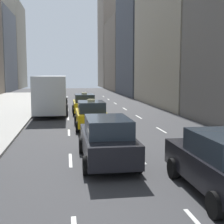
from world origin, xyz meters
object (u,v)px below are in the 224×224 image
city_bus (52,92)px  sedan_black_near (223,163)px  taxi_lead (84,104)px  taxi_second (91,115)px  sedan_silver_behind (107,139)px

city_bus → sedan_black_near: bearing=-75.0°
taxi_lead → taxi_second: 7.33m
taxi_second → sedan_silver_behind: size_ratio=0.90×
sedan_black_near → city_bus: 21.65m
taxi_second → sedan_silver_behind: 7.71m
sedan_black_near → taxi_second: bearing=103.8°
taxi_lead → taxi_second: same height
taxi_second → sedan_silver_behind: (0.00, -7.71, 0.02)m
sedan_black_near → city_bus: (-5.61, 20.90, 0.88)m
taxi_lead → sedan_silver_behind: size_ratio=0.90×
sedan_silver_behind → taxi_lead: bearing=90.0°
taxi_second → taxi_lead: bearing=90.0°
taxi_lead → taxi_second: (0.00, -7.33, 0.00)m
taxi_lead → sedan_black_near: (2.80, -18.74, 0.02)m
sedan_black_near → sedan_silver_behind: 4.64m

